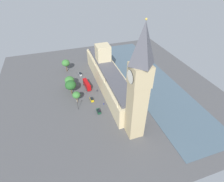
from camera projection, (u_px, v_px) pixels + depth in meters
ground_plane at (107, 87)px, 122.88m from camera, size 146.85×146.85×0.00m
river_thames at (148, 79)px, 131.03m from camera, size 32.75×132.17×0.25m
parliament_building at (108, 76)px, 120.17m from camera, size 14.13×76.85×24.94m
clock_tower at (139, 86)px, 73.32m from camera, size 8.38×8.38×56.42m
car_silver_corner at (80, 74)px, 134.97m from camera, size 2.02×4.54×1.74m
double_decker_bus_near_tower at (87, 85)px, 120.76m from camera, size 3.62×10.71×4.75m
car_yellow_cab_opposite_hall at (92, 100)px, 110.68m from camera, size 2.02×4.34×1.74m
car_dark_green_midblock at (99, 111)px, 102.22m from camera, size 2.03×4.54×1.74m
pedestrian_far_end at (104, 104)px, 107.68m from camera, size 0.64×0.66×1.57m
pedestrian_by_river_gate at (97, 90)px, 118.51m from camera, size 0.67×0.68×1.63m
plane_tree_kerbside at (76, 95)px, 106.76m from camera, size 4.79×4.79×7.63m
plane_tree_trailing at (66, 63)px, 135.64m from camera, size 6.00×6.00×9.96m
plane_tree_under_trees at (71, 85)px, 112.60m from camera, size 7.07×7.07×10.05m
plane_tree_leading at (69, 80)px, 118.44m from camera, size 6.36×6.36×8.94m
street_lamp_slot_10 at (77, 103)px, 102.10m from camera, size 0.56×0.56×6.69m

